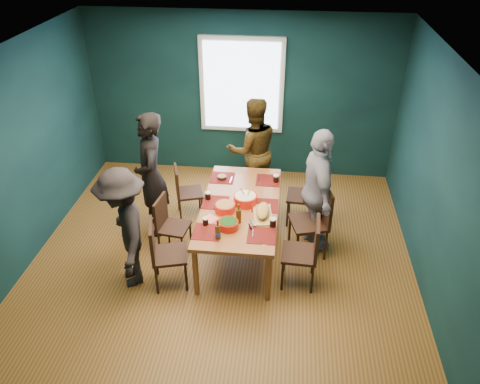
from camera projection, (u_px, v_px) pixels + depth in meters
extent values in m
cube|color=olive|center=(222.00, 261.00, 6.21)|extent=(5.00, 5.00, 0.01)
cube|color=silver|center=(216.00, 58.00, 4.77)|extent=(5.00, 5.00, 0.01)
cube|color=#103635|center=(17.00, 162.00, 5.72)|extent=(0.01, 5.00, 2.70)
cube|color=#103635|center=(439.00, 185.00, 5.26)|extent=(0.01, 5.00, 2.70)
cube|color=#103635|center=(242.00, 97.00, 7.59)|extent=(5.00, 0.01, 2.70)
cube|color=#103635|center=(168.00, 343.00, 3.39)|extent=(5.00, 0.01, 2.70)
cube|color=silver|center=(242.00, 86.00, 7.46)|extent=(1.35, 0.06, 1.55)
cube|color=#9D532F|center=(240.00, 206.00, 6.03)|extent=(0.98, 1.95, 0.05)
cylinder|color=#9D532F|center=(196.00, 272.00, 5.51)|extent=(0.07, 0.07, 0.69)
cylinder|color=#9D532F|center=(268.00, 277.00, 5.43)|extent=(0.07, 0.07, 0.69)
cylinder|color=#9D532F|center=(218.00, 191.00, 7.03)|extent=(0.07, 0.07, 0.69)
cylinder|color=#9D532F|center=(275.00, 195.00, 6.95)|extent=(0.07, 0.07, 0.69)
cube|color=black|center=(189.00, 193.00, 6.90)|extent=(0.47, 0.47, 0.04)
cube|color=black|center=(177.00, 181.00, 6.75)|extent=(0.15, 0.37, 0.41)
cylinder|color=black|center=(180.00, 212.00, 6.85)|extent=(0.03, 0.03, 0.38)
cylinder|color=black|center=(202.00, 209.00, 6.90)|extent=(0.03, 0.03, 0.38)
cylinder|color=black|center=(179.00, 200.00, 7.12)|extent=(0.03, 0.03, 0.38)
cylinder|color=black|center=(199.00, 198.00, 7.17)|extent=(0.03, 0.03, 0.38)
cube|color=black|center=(174.00, 227.00, 6.17)|extent=(0.42, 0.42, 0.04)
cube|color=black|center=(161.00, 212.00, 6.08)|extent=(0.09, 0.38, 0.41)
cylinder|color=black|center=(159.00, 245.00, 6.18)|extent=(0.03, 0.03, 0.38)
cylinder|color=black|center=(182.00, 249.00, 6.11)|extent=(0.03, 0.03, 0.38)
cylinder|color=black|center=(169.00, 231.00, 6.44)|extent=(0.03, 0.03, 0.38)
cylinder|color=black|center=(191.00, 235.00, 6.38)|extent=(0.03, 0.03, 0.38)
cube|color=black|center=(170.00, 255.00, 5.63)|extent=(0.50, 0.50, 0.04)
cube|color=black|center=(152.00, 240.00, 5.48)|extent=(0.15, 0.41, 0.45)
cylinder|color=black|center=(157.00, 280.00, 5.59)|extent=(0.03, 0.03, 0.42)
cylinder|color=black|center=(186.00, 277.00, 5.63)|extent=(0.03, 0.03, 0.42)
cylinder|color=black|center=(156.00, 261.00, 5.88)|extent=(0.03, 0.03, 0.42)
cylinder|color=black|center=(185.00, 259.00, 5.93)|extent=(0.03, 0.03, 0.42)
cube|color=black|center=(301.00, 196.00, 6.76)|extent=(0.43, 0.43, 0.04)
cube|color=black|center=(316.00, 183.00, 6.60)|extent=(0.06, 0.41, 0.45)
cylinder|color=black|center=(287.00, 214.00, 6.76)|extent=(0.03, 0.03, 0.42)
cylinder|color=black|center=(312.00, 217.00, 6.71)|extent=(0.03, 0.03, 0.42)
cylinder|color=black|center=(289.00, 201.00, 7.05)|extent=(0.03, 0.03, 0.42)
cylinder|color=black|center=(313.00, 204.00, 7.00)|extent=(0.03, 0.03, 0.42)
cube|color=black|center=(309.00, 223.00, 6.12)|extent=(0.55, 0.55, 0.04)
cube|color=black|center=(325.00, 205.00, 6.00)|extent=(0.16, 0.44, 0.49)
cylinder|color=black|center=(297.00, 249.00, 6.06)|extent=(0.03, 0.03, 0.46)
cylinder|color=black|center=(326.00, 246.00, 6.12)|extent=(0.03, 0.03, 0.46)
cylinder|color=black|center=(290.00, 231.00, 6.38)|extent=(0.03, 0.03, 0.46)
cylinder|color=black|center=(317.00, 228.00, 6.44)|extent=(0.03, 0.03, 0.46)
cube|color=black|center=(299.00, 254.00, 5.64)|extent=(0.44, 0.44, 0.04)
cube|color=black|center=(317.00, 239.00, 5.49)|extent=(0.06, 0.42, 0.46)
cylinder|color=black|center=(282.00, 276.00, 5.64)|extent=(0.03, 0.03, 0.43)
cylinder|color=black|center=(312.00, 280.00, 5.59)|extent=(0.03, 0.03, 0.43)
cylinder|color=black|center=(285.00, 257.00, 5.94)|extent=(0.03, 0.03, 0.43)
cylinder|color=black|center=(313.00, 260.00, 5.89)|extent=(0.03, 0.03, 0.43)
imported|color=black|center=(151.00, 176.00, 6.34)|extent=(0.60, 0.75, 1.79)
imported|color=black|center=(253.00, 150.00, 7.12)|extent=(0.96, 0.85, 1.66)
imported|color=white|center=(318.00, 192.00, 6.05)|extent=(0.62, 1.08, 1.73)
imported|color=black|center=(125.00, 229.00, 5.50)|extent=(0.96, 1.17, 1.57)
cylinder|color=red|center=(225.00, 208.00, 5.86)|extent=(0.26, 0.26, 0.10)
cylinder|color=#5D9636|center=(225.00, 205.00, 5.84)|extent=(0.22, 0.22, 0.02)
cylinder|color=red|center=(245.00, 200.00, 6.00)|extent=(0.30, 0.30, 0.12)
cylinder|color=beige|center=(245.00, 196.00, 5.97)|extent=(0.27, 0.27, 0.02)
cylinder|color=tan|center=(249.00, 193.00, 5.95)|extent=(0.09, 0.17, 0.24)
cylinder|color=tan|center=(243.00, 193.00, 5.95)|extent=(0.08, 0.17, 0.24)
cylinder|color=red|center=(228.00, 225.00, 5.56)|extent=(0.24, 0.24, 0.10)
cylinder|color=#124511|center=(228.00, 222.00, 5.53)|extent=(0.21, 0.21, 0.02)
cube|color=tan|center=(263.00, 215.00, 5.80)|extent=(0.29, 0.48, 0.02)
ellipsoid|color=gold|center=(263.00, 211.00, 5.77)|extent=(0.21, 0.38, 0.11)
cube|color=#B3B3BA|center=(253.00, 222.00, 5.65)|extent=(0.09, 0.18, 0.00)
cylinder|color=black|center=(250.00, 226.00, 5.57)|extent=(0.06, 0.10, 0.02)
sphere|color=#185F15|center=(262.00, 215.00, 5.68)|extent=(0.03, 0.03, 0.03)
sphere|color=#185F15|center=(263.00, 210.00, 5.76)|extent=(0.03, 0.03, 0.03)
sphere|color=#185F15|center=(263.00, 206.00, 5.85)|extent=(0.03, 0.03, 0.03)
cylinder|color=black|center=(222.00, 177.00, 6.55)|extent=(0.13, 0.13, 0.05)
cylinder|color=#5D9636|center=(222.00, 176.00, 6.53)|extent=(0.11, 0.11, 0.01)
cylinder|color=#4D2F0D|center=(218.00, 232.00, 5.37)|extent=(0.07, 0.07, 0.19)
cylinder|color=#4D2F0D|center=(218.00, 223.00, 5.30)|extent=(0.03, 0.03, 0.07)
cylinder|color=#183AA9|center=(218.00, 234.00, 5.38)|extent=(0.07, 0.07, 0.04)
cylinder|color=#4D2F0D|center=(239.00, 216.00, 5.63)|extent=(0.07, 0.07, 0.19)
cylinder|color=#4D2F0D|center=(239.00, 207.00, 5.56)|extent=(0.03, 0.03, 0.07)
cylinder|color=black|center=(206.00, 221.00, 5.61)|extent=(0.07, 0.07, 0.10)
cylinder|color=silver|center=(205.00, 218.00, 5.59)|extent=(0.07, 0.07, 0.01)
cylinder|color=black|center=(273.00, 223.00, 5.58)|extent=(0.08, 0.08, 0.11)
cylinder|color=silver|center=(273.00, 219.00, 5.56)|extent=(0.08, 0.08, 0.02)
cylinder|color=black|center=(276.00, 179.00, 6.46)|extent=(0.07, 0.07, 0.11)
cylinder|color=silver|center=(276.00, 176.00, 6.44)|extent=(0.08, 0.08, 0.02)
cylinder|color=black|center=(208.00, 196.00, 6.09)|extent=(0.07, 0.07, 0.10)
cylinder|color=silver|center=(208.00, 193.00, 6.07)|extent=(0.08, 0.08, 0.02)
cube|color=#F67A67|center=(271.00, 206.00, 5.99)|extent=(0.18, 0.18, 0.00)
cube|color=#F67A67|center=(210.00, 219.00, 5.74)|extent=(0.22, 0.22, 0.00)
cube|color=#F67A67|center=(265.00, 241.00, 5.37)|extent=(0.19, 0.19, 0.00)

